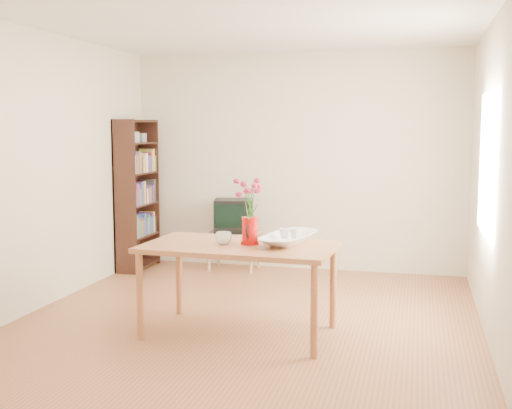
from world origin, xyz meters
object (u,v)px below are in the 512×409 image
(table, at_px, (239,253))
(pitcher, at_px, (250,232))
(television, at_px, (234,215))
(bowl, at_px, (289,215))
(mug, at_px, (224,238))

(table, distance_m, pitcher, 0.20)
(pitcher, distance_m, television, 2.48)
(pitcher, relative_size, bowl, 0.46)
(pitcher, distance_m, bowl, 0.35)
(pitcher, bearing_deg, television, 106.89)
(mug, bearing_deg, bowl, -157.92)
(table, bearing_deg, pitcher, 24.15)
(table, xyz_separation_m, mug, (-0.12, -0.04, 0.12))
(table, relative_size, mug, 11.94)
(mug, distance_m, television, 2.48)
(table, distance_m, mug, 0.18)
(table, height_order, television, television)
(pitcher, xyz_separation_m, television, (-0.81, 2.33, -0.19))
(bowl, height_order, television, bowl)
(table, relative_size, television, 2.97)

